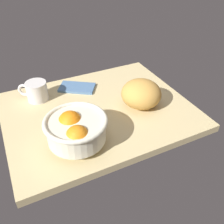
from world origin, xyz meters
TOP-DOWN VIEW (x-y plane):
  - ground_plane at (0.00, 0.00)cm, footprint 74.48×59.80cm
  - fruit_bowl at (-14.49, -15.84)cm, footprint 21.17×21.17cm
  - bread_loaf at (16.88, -5.55)cm, footprint 22.90×22.90cm
  - napkin_folded at (-2.45, 18.62)cm, footprint 18.15×16.25cm
  - mug at (-20.64, 17.80)cm, footprint 11.78×9.65cm

SIDE VIEW (x-z plane):
  - ground_plane at x=0.00cm, z-range -3.00..0.00cm
  - napkin_folded at x=-2.45cm, z-range 0.00..1.11cm
  - mug at x=-20.64cm, z-range 0.00..8.19cm
  - bread_loaf at x=16.88cm, z-range 0.00..11.42cm
  - fruit_bowl at x=-14.49cm, z-range 0.80..12.79cm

